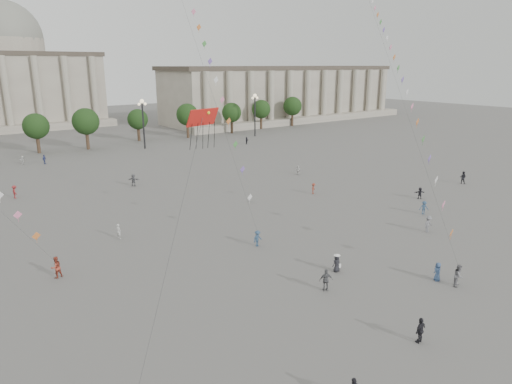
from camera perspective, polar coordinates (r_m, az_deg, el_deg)
ground at (r=38.31m, az=8.71°, el=-12.18°), size 360.00×360.00×0.00m
hall_east at (r=154.13m, az=3.58°, el=12.18°), size 84.00×26.22×17.20m
hall_central at (r=154.60m, az=-28.41°, el=12.55°), size 48.30×34.30×35.50m
tree_row at (r=105.05m, az=-23.24°, el=7.66°), size 137.12×5.12×8.00m
lamp_post_mid_east at (r=101.95m, az=-13.97°, el=9.36°), size 2.00×0.90×10.65m
lamp_post_far_east at (r=116.92m, az=-0.14°, el=10.57°), size 2.00×0.90×10.65m
person_crowd_0 at (r=92.89m, az=-24.95°, el=3.72°), size 1.03×1.00×1.73m
person_crowd_3 at (r=66.24m, az=19.80°, el=-0.12°), size 1.51×1.15×1.59m
person_crowd_4 at (r=94.12m, az=-27.15°, el=3.55°), size 1.54×1.02×1.59m
person_crowd_6 at (r=53.42m, az=20.74°, el=-3.77°), size 1.24×0.76×1.86m
person_crowd_7 at (r=76.45m, az=5.26°, el=2.76°), size 1.28×1.36×1.53m
person_crowd_8 at (r=65.15m, az=7.20°, el=0.43°), size 1.16×1.02×1.56m
person_crowd_9 at (r=105.55m, az=-1.17°, el=6.44°), size 1.54×1.22×1.63m
person_crowd_12 at (r=71.19m, az=-15.07°, el=1.44°), size 1.64×1.57×1.86m
person_crowd_13 at (r=50.33m, az=-16.80°, el=-4.72°), size 0.57×0.69×1.64m
person_crowd_14 at (r=59.54m, az=20.26°, el=-1.85°), size 1.24×1.18×1.69m
person_crowd_15 at (r=77.12m, az=24.44°, el=1.67°), size 1.02×1.14×1.93m
person_crowd_17 at (r=70.72m, az=-27.93°, el=0.02°), size 0.79×1.24×1.82m
person_crowd_19 at (r=42.17m, az=21.75°, el=-9.23°), size 0.87×0.96×1.64m
tourist_3 at (r=38.02m, az=8.75°, el=-10.82°), size 1.19×0.93×1.88m
tourist_4 at (r=33.18m, az=19.86°, el=-15.94°), size 1.09×0.52×1.81m
kite_flyer_0 at (r=43.27m, az=-23.72°, el=-8.60°), size 1.11×0.97×1.93m
kite_flyer_1 at (r=46.24m, az=0.19°, el=-5.82°), size 1.18×0.81×1.67m
kite_flyer_2 at (r=41.81m, az=24.00°, el=-9.51°), size 1.11×0.98×1.90m
hat_person at (r=41.43m, az=10.06°, el=-8.70°), size 0.80×0.60×1.69m
dragon_kite at (r=27.26m, az=-6.74°, el=7.61°), size 4.88×3.14×16.05m
kite_train_east at (r=68.44m, az=16.24°, el=16.99°), size 37.91×45.12×69.33m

